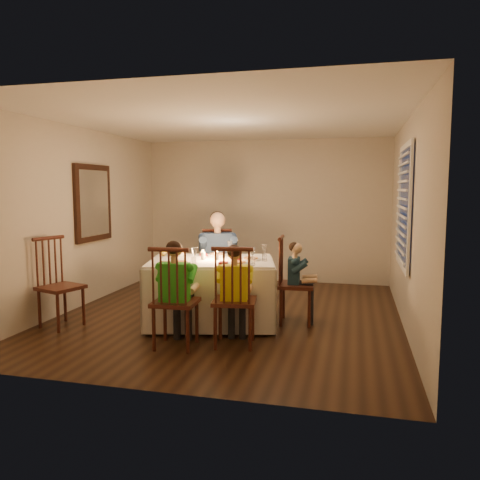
% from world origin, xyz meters
% --- Properties ---
extents(ground, '(5.00, 5.00, 0.00)m').
position_xyz_m(ground, '(0.00, 0.00, 0.00)').
color(ground, black).
rests_on(ground, ground).
extents(wall_left, '(0.02, 5.00, 2.60)m').
position_xyz_m(wall_left, '(-2.25, 0.00, 1.30)').
color(wall_left, beige).
rests_on(wall_left, ground).
extents(wall_right, '(0.02, 5.00, 2.60)m').
position_xyz_m(wall_right, '(2.25, 0.00, 1.30)').
color(wall_right, beige).
rests_on(wall_right, ground).
extents(wall_back, '(4.50, 0.02, 2.60)m').
position_xyz_m(wall_back, '(0.00, 2.50, 1.30)').
color(wall_back, beige).
rests_on(wall_back, ground).
extents(ceiling, '(5.00, 5.00, 0.00)m').
position_xyz_m(ceiling, '(0.00, 0.00, 2.60)').
color(ceiling, white).
rests_on(ceiling, wall_back).
extents(dining_table, '(1.79, 1.47, 0.79)m').
position_xyz_m(dining_table, '(-0.12, -0.44, 0.59)').
color(dining_table, white).
rests_on(dining_table, ground).
extents(chair_adult, '(0.58, 0.57, 1.12)m').
position_xyz_m(chair_adult, '(-0.30, 0.44, 0.00)').
color(chair_adult, '#33110E').
rests_on(chair_adult, ground).
extents(chair_near_left, '(0.49, 0.46, 1.12)m').
position_xyz_m(chair_near_left, '(-0.24, -1.39, 0.00)').
color(chair_near_left, '#33110E').
rests_on(chair_near_left, ground).
extents(chair_near_right, '(0.52, 0.50, 1.12)m').
position_xyz_m(chair_near_right, '(0.37, -1.18, 0.00)').
color(chair_near_right, '#33110E').
rests_on(chair_near_right, ground).
extents(chair_end, '(0.47, 0.49, 1.12)m').
position_xyz_m(chair_end, '(0.92, -0.17, 0.00)').
color(chair_end, '#33110E').
rests_on(chair_end, ground).
extents(chair_extra, '(0.56, 0.58, 1.13)m').
position_xyz_m(chair_extra, '(-1.90, -1.03, 0.00)').
color(chair_extra, '#33110E').
rests_on(chair_extra, ground).
extents(adult, '(0.67, 0.64, 1.39)m').
position_xyz_m(adult, '(-0.30, 0.44, 0.00)').
color(adult, navy).
rests_on(adult, ground).
extents(child_green, '(0.43, 0.40, 1.17)m').
position_xyz_m(child_green, '(-0.24, -1.39, 0.00)').
color(child_green, green).
rests_on(child_green, ground).
extents(child_yellow, '(0.43, 0.40, 1.12)m').
position_xyz_m(child_yellow, '(0.37, -1.18, 0.00)').
color(child_yellow, yellow).
rests_on(child_yellow, ground).
extents(child_teal, '(0.33, 0.36, 1.04)m').
position_xyz_m(child_teal, '(0.92, -0.17, 0.00)').
color(child_teal, '#1B3544').
rests_on(child_teal, ground).
extents(setting_adult, '(0.31, 0.31, 0.02)m').
position_xyz_m(setting_adult, '(-0.16, -0.09, 0.83)').
color(setting_adult, white).
rests_on(setting_adult, dining_table).
extents(setting_green, '(0.31, 0.31, 0.02)m').
position_xyz_m(setting_green, '(-0.38, -0.86, 0.83)').
color(setting_green, white).
rests_on(setting_green, dining_table).
extents(setting_yellow, '(0.31, 0.31, 0.02)m').
position_xyz_m(setting_yellow, '(0.29, -0.70, 0.83)').
color(setting_yellow, white).
rests_on(setting_yellow, dining_table).
extents(setting_teal, '(0.31, 0.31, 0.02)m').
position_xyz_m(setting_teal, '(0.37, -0.35, 0.83)').
color(setting_teal, white).
rests_on(setting_teal, dining_table).
extents(candle_left, '(0.06, 0.06, 0.10)m').
position_xyz_m(candle_left, '(-0.23, -0.46, 0.87)').
color(candle_left, white).
rests_on(candle_left, dining_table).
extents(candle_right, '(0.06, 0.06, 0.10)m').
position_xyz_m(candle_right, '(-0.06, -0.43, 0.87)').
color(candle_right, white).
rests_on(candle_right, dining_table).
extents(squash, '(0.09, 0.09, 0.09)m').
position_xyz_m(squash, '(-0.85, -0.27, 0.87)').
color(squash, yellow).
rests_on(squash, dining_table).
extents(orange_fruit, '(0.08, 0.08, 0.08)m').
position_xyz_m(orange_fruit, '(0.12, -0.33, 0.86)').
color(orange_fruit, orange).
rests_on(orange_fruit, dining_table).
extents(serving_bowl, '(0.26, 0.26, 0.05)m').
position_xyz_m(serving_bowl, '(-0.64, -0.26, 0.85)').
color(serving_bowl, white).
rests_on(serving_bowl, dining_table).
extents(wall_mirror, '(0.06, 0.95, 1.15)m').
position_xyz_m(wall_mirror, '(-2.22, 0.30, 1.50)').
color(wall_mirror, black).
rests_on(wall_mirror, wall_left).
extents(window_blinds, '(0.07, 1.34, 1.54)m').
position_xyz_m(window_blinds, '(2.21, 0.10, 1.50)').
color(window_blinds, '#0E1A38').
rests_on(window_blinds, wall_right).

